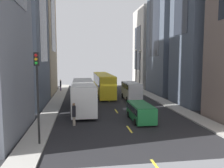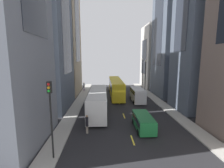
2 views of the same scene
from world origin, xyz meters
name	(u,v)px [view 1 (image 1 of 2)]	position (x,y,z in m)	size (l,w,h in m)	color
ground_plane	(109,101)	(0.00, 0.00, 0.00)	(40.93, 40.93, 0.00)	black
sidewalk_west	(56,101)	(-7.53, 0.00, 0.07)	(1.88, 44.00, 0.15)	#9E9B93
sidewalk_east	(158,99)	(7.53, 0.00, 0.07)	(1.88, 44.00, 0.15)	#9E9B93
lane_stripe_0	(157,167)	(0.00, -21.00, 0.01)	(0.16, 2.00, 0.01)	yellow
lane_stripe_1	(129,129)	(0.00, -14.00, 0.01)	(0.16, 2.00, 0.01)	yellow
lane_stripe_2	(116,111)	(0.00, -7.00, 0.01)	(0.16, 2.00, 0.01)	yellow
lane_stripe_3	(109,101)	(0.00, 0.00, 0.01)	(0.16, 2.00, 0.01)	yellow
lane_stripe_4	(104,94)	(0.00, 7.00, 0.01)	(0.16, 2.00, 0.01)	yellow
lane_stripe_5	(100,89)	(0.00, 14.00, 0.01)	(0.16, 2.00, 0.01)	yellow
lane_stripe_6	(97,85)	(0.00, 21.00, 0.01)	(0.16, 2.00, 0.01)	yellow
building_west_1	(14,5)	(-12.15, -2.18, 12.76)	(7.05, 10.21, 25.51)	#4C5666
building_east_2	(176,9)	(12.53, 5.70, 14.73)	(7.80, 9.17, 29.46)	#4C5666
building_east_3	(156,48)	(13.02, 16.96, 8.59)	(8.79, 9.07, 17.18)	beige
city_bus_white	(83,93)	(-3.77, -5.32, 2.01)	(2.80, 11.74, 3.35)	silver
streetcar_yellow	(103,82)	(-0.17, 6.12, 2.13)	(2.70, 14.53, 3.59)	yellow
delivery_van_white	(131,90)	(3.51, 0.42, 1.51)	(2.25, 5.53, 2.58)	white
car_green_0	(141,111)	(1.68, -11.46, 0.99)	(1.99, 4.71, 1.67)	#1E7238
pedestrian_crossing_near	(74,114)	(-4.73, -12.20, 1.11)	(0.33, 0.33, 2.07)	gray
pedestrian_crossing_mid	(61,85)	(-7.81, 11.33, 1.29)	(0.30, 0.30, 2.11)	#593372
traffic_light_near_corner	(37,81)	(-6.99, -16.80, 4.48)	(0.32, 0.44, 6.27)	black
streetlamp_near	(140,66)	(7.09, 8.89, 4.78)	(0.44, 0.44, 7.64)	black
streetlamp_far	(136,65)	(7.09, 11.89, 4.96)	(0.44, 0.44, 7.97)	black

